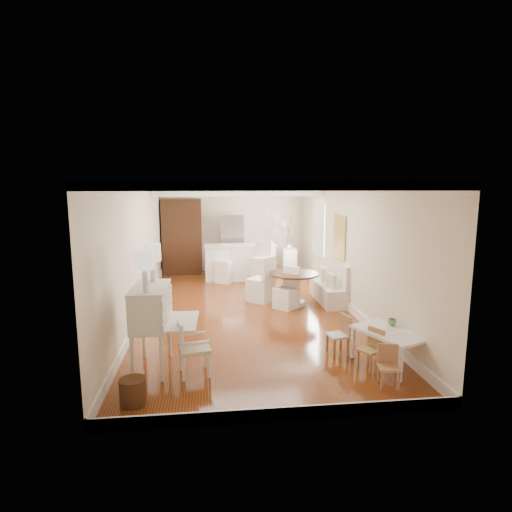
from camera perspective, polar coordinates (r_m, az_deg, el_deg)
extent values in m
plane|color=brown|center=(9.53, -1.26, -7.28)|extent=(9.00, 9.00, 0.00)
cube|color=white|center=(9.12, -1.33, 9.80)|extent=(4.50, 9.00, 0.04)
cube|color=beige|center=(13.68, -3.06, 3.88)|extent=(4.50, 0.04, 2.80)
cube|color=beige|center=(4.86, 3.71, -6.87)|extent=(4.50, 0.04, 2.80)
cube|color=beige|center=(9.29, -15.25, 0.79)|extent=(0.04, 9.00, 2.80)
cube|color=beige|center=(9.69, 12.07, 1.28)|extent=(0.04, 9.00, 2.80)
cube|color=white|center=(11.31, -2.37, 8.86)|extent=(4.50, 0.45, 0.36)
cube|color=tan|center=(10.13, 11.02, 2.53)|extent=(0.04, 0.84, 1.04)
cube|color=white|center=(11.95, 8.34, 3.67)|extent=(0.04, 1.10, 1.40)
cylinder|color=#381E11|center=(13.60, -8.15, 5.67)|extent=(0.30, 0.03, 0.30)
cylinder|color=white|center=(8.62, -1.01, 9.47)|extent=(0.36, 0.36, 0.08)
cube|color=silver|center=(6.68, -13.80, -9.29)|extent=(1.04, 1.06, 1.29)
cube|color=white|center=(6.44, -8.21, -11.97)|extent=(0.55, 0.55, 0.83)
cylinder|color=#4C2C17|center=(5.91, -16.10, -16.97)|extent=(0.44, 0.44, 0.34)
cube|color=white|center=(7.03, 17.23, -11.68)|extent=(1.02, 1.26, 0.55)
cube|color=tan|center=(6.81, 14.94, -11.91)|extent=(0.41, 0.41, 0.63)
cube|color=#956C43|center=(7.26, 10.87, -10.25)|extent=(0.37, 0.37, 0.66)
cube|color=#B17550|center=(6.34, 17.32, -13.90)|extent=(0.33, 0.33, 0.59)
cube|color=silver|center=(10.25, 9.63, -3.37)|extent=(0.52, 1.60, 0.98)
cylinder|color=#4C2718|center=(9.87, 5.07, -4.44)|extent=(1.20, 1.20, 0.76)
cube|color=white|center=(9.61, 4.08, -4.28)|extent=(0.64, 0.64, 0.93)
cube|color=white|center=(10.14, 0.64, -3.05)|extent=(0.75, 0.74, 1.09)
cube|color=white|center=(12.43, -2.15, -0.83)|extent=(2.05, 0.65, 1.03)
cube|color=white|center=(12.04, -4.27, -1.19)|extent=(0.55, 0.55, 1.03)
cube|color=silver|center=(11.90, 0.79, -0.92)|extent=(0.62, 0.62, 1.18)
cube|color=#381E11|center=(13.38, -9.82, 2.55)|extent=(1.20, 0.60, 2.30)
imported|color=silver|center=(13.41, -1.66, 1.62)|extent=(0.75, 0.65, 1.80)
cube|color=silver|center=(13.07, 4.38, -0.77)|extent=(0.45, 0.89, 0.83)
imported|color=#629D5B|center=(7.21, 17.68, -8.41)|extent=(0.14, 0.14, 0.11)
imported|color=white|center=(12.94, 4.39, 1.35)|extent=(0.20, 0.20, 0.16)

